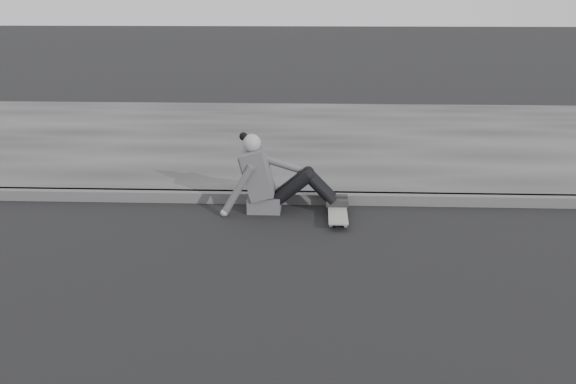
% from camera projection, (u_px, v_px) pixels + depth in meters
% --- Properties ---
extents(curb, '(24.00, 0.16, 0.12)m').
position_uv_depth(curb, '(505.00, 201.00, 7.24)').
color(curb, '#505050').
rests_on(curb, ground).
extents(sidewalk, '(24.00, 6.00, 0.12)m').
position_uv_depth(sidewalk, '(451.00, 141.00, 10.12)').
color(sidewalk, '#3D3D3D').
rests_on(sidewalk, ground).
extents(skateboard, '(0.20, 0.78, 0.09)m').
position_uv_depth(skateboard, '(338.00, 213.00, 6.82)').
color(skateboard, gray).
rests_on(skateboard, ground).
extents(seated_woman, '(1.38, 0.46, 0.88)m').
position_uv_depth(seated_woman, '(270.00, 179.00, 6.99)').
color(seated_woman, '#4F4F51').
rests_on(seated_woman, ground).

